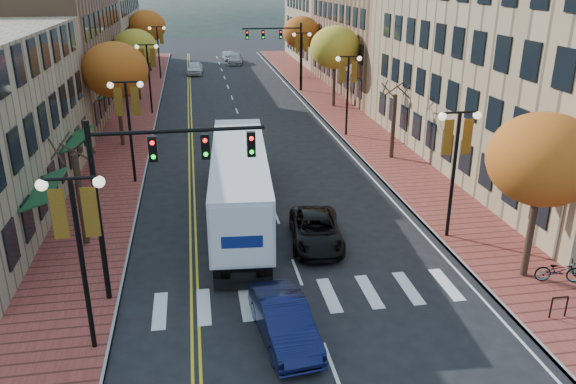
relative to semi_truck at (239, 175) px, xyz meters
name	(u,v)px	position (x,y,z in m)	size (l,w,h in m)	color
ground	(318,328)	(1.80, -10.04, -2.26)	(200.00, 200.00, 0.00)	black
sidewalk_left	(134,118)	(-7.20, 22.46, -2.18)	(4.00, 85.00, 0.15)	brown
sidewalk_right	(337,110)	(10.80, 22.46, -2.18)	(4.00, 85.00, 0.15)	brown
building_left_mid	(35,50)	(-15.20, 25.96, 3.24)	(12.00, 24.00, 11.00)	brown
building_left_far	(85,32)	(-15.20, 50.96, 2.49)	(12.00, 26.00, 9.50)	#9E8966
building_right_near	(557,45)	(20.30, 5.96, 5.24)	(15.00, 28.00, 15.00)	#997F5B
building_right_mid	(404,41)	(20.30, 31.96, 2.74)	(15.00, 24.00, 10.00)	brown
building_right_far	(349,21)	(20.30, 53.96, 3.24)	(15.00, 20.00, 11.00)	#9E8966
tree_left_a	(81,200)	(-7.20, -2.04, -0.01)	(0.28, 0.28, 4.20)	#382619
tree_left_b	(115,70)	(-7.20, 13.96, 3.19)	(4.48, 4.48, 7.21)	#382619
tree_left_c	(135,48)	(-7.20, 29.96, 2.80)	(4.16, 4.16, 6.69)	#382619
tree_left_d	(147,26)	(-7.20, 47.96, 3.34)	(4.61, 4.61, 7.42)	#382619
tree_right_a	(543,160)	(10.80, -8.04, 2.80)	(4.16, 4.16, 6.69)	#382619
tree_right_b	(393,127)	(10.80, 7.96, -0.01)	(0.28, 0.28, 4.20)	#382619
tree_right_c	(335,48)	(10.80, 23.96, 3.19)	(4.48, 4.48, 7.21)	#382619
tree_right_d	(301,33)	(10.80, 39.96, 3.03)	(4.35, 4.35, 7.00)	#382619
lamp_left_a	(78,232)	(-5.70, -10.04, 2.04)	(1.96, 0.36, 6.05)	black
lamp_left_b	(128,112)	(-5.70, 5.96, 2.04)	(1.96, 0.36, 6.05)	black
lamp_left_c	(148,65)	(-5.70, 23.96, 2.04)	(1.96, 0.36, 6.05)	black
lamp_left_d	(158,42)	(-5.70, 41.96, 2.04)	(1.96, 0.36, 6.05)	black
lamp_right_a	(456,150)	(9.30, -4.04, 2.04)	(1.96, 0.36, 6.05)	black
lamp_right_b	(348,80)	(9.30, 13.96, 2.04)	(1.96, 0.36, 6.05)	black
lamp_right_c	(302,50)	(9.30, 31.96, 2.04)	(1.96, 0.36, 6.05)	black
traffic_mast_near	(150,176)	(-3.68, -7.04, 2.67)	(6.10, 0.35, 7.00)	black
traffic_mast_far	(282,44)	(7.27, 31.96, 2.67)	(6.10, 0.34, 7.00)	black
semi_truck	(239,175)	(0.00, 0.00, 0.00)	(3.60, 15.59, 3.86)	black
navy_sedan	(284,321)	(0.54, -10.50, -1.52)	(1.55, 4.45, 1.47)	#0D1235
black_suv	(316,230)	(3.13, -3.60, -1.58)	(2.24, 4.87, 1.35)	black
car_far_white	(195,68)	(-1.64, 45.07, -1.49)	(1.82, 4.51, 1.54)	silver
car_far_silver	(235,59)	(4.01, 52.95, -1.56)	(1.95, 4.80, 1.39)	#98989F
car_far_oncoming	(228,56)	(3.27, 56.88, -1.62)	(1.35, 3.88, 1.28)	#B6B6BF
bicycle	(559,270)	(11.83, -8.76, -1.62)	(0.65, 1.85, 0.97)	gray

